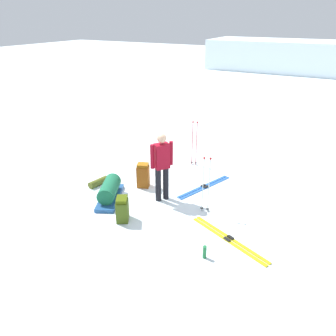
{
  "coord_description": "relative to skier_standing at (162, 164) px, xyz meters",
  "views": [
    {
      "loc": [
        3.52,
        -6.3,
        4.12
      ],
      "look_at": [
        0.0,
        0.0,
        0.7
      ],
      "focal_mm": 34.88,
      "sensor_mm": 36.0,
      "label": 1
    }
  ],
  "objects": [
    {
      "name": "ground_plane",
      "position": [
        -0.02,
        0.34,
        -0.95
      ],
      "size": [
        80.0,
        80.0,
        0.0
      ],
      "primitive_type": "plane",
      "color": "white"
    },
    {
      "name": "distant_snow_ridge",
      "position": [
        1.62,
        22.3,
        0.18
      ],
      "size": [
        18.18,
        5.34,
        2.27
      ],
      "primitive_type": "cube",
      "rotation": [
        0.0,
        0.0,
        0.02
      ],
      "color": "white",
      "rests_on": "ground_plane"
    },
    {
      "name": "skier_standing",
      "position": [
        0.0,
        0.0,
        0.0
      ],
      "size": [
        0.38,
        0.48,
        1.7
      ],
      "color": "black",
      "rests_on": "ground_plane"
    },
    {
      "name": "ski_pair_near",
      "position": [
        1.97,
        -0.72,
        -0.94
      ],
      "size": [
        1.85,
        0.89,
        0.05
      ],
      "color": "gold",
      "rests_on": "ground_plane"
    },
    {
      "name": "ski_pair_far",
      "position": [
        0.67,
        1.07,
        -0.94
      ],
      "size": [
        0.79,
        1.77,
        0.05
      ],
      "color": "#255AAC",
      "rests_on": "ground_plane"
    },
    {
      "name": "backpack_large_dark",
      "position": [
        -0.31,
        -1.19,
        -0.68
      ],
      "size": [
        0.39,
        0.42,
        0.56
      ],
      "color": "#3E5215",
      "rests_on": "ground_plane"
    },
    {
      "name": "backpack_bright",
      "position": [
        -0.76,
        0.33,
        -0.63
      ],
      "size": [
        0.38,
        0.36,
        0.65
      ],
      "color": "#934A14",
      "rests_on": "ground_plane"
    },
    {
      "name": "ski_poles_planted_near",
      "position": [
        -0.19,
        2.23,
        -0.2
      ],
      "size": [
        0.19,
        0.11,
        1.35
      ],
      "color": "maroon",
      "rests_on": "ground_plane"
    },
    {
      "name": "ski_poles_planted_far",
      "position": [
        1.12,
        0.03,
        -0.21
      ],
      "size": [
        0.2,
        0.11,
        1.35
      ],
      "color": "#B4C0BA",
      "rests_on": "ground_plane"
    },
    {
      "name": "gear_sled",
      "position": [
        -1.11,
        -0.62,
        -0.73
      ],
      "size": [
        0.95,
        1.34,
        0.49
      ],
      "color": "#204C86",
      "rests_on": "ground_plane"
    },
    {
      "name": "sleeping_mat_rolled",
      "position": [
        -1.84,
        -0.2,
        -0.86
      ],
      "size": [
        0.28,
        0.57,
        0.18
      ],
      "primitive_type": "cylinder",
      "rotation": [
        0.0,
        1.57,
        4.52
      ],
      "color": "#515A1E",
      "rests_on": "ground_plane"
    },
    {
      "name": "thermos_bottle",
      "position": [
        1.75,
        -1.46,
        -0.82
      ],
      "size": [
        0.07,
        0.07,
        0.26
      ],
      "primitive_type": "cylinder",
      "color": "#1B6B35",
      "rests_on": "ground_plane"
    }
  ]
}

